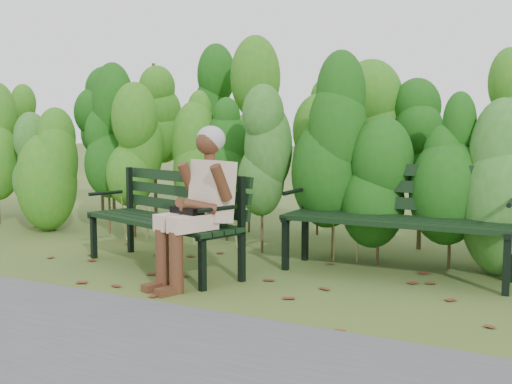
% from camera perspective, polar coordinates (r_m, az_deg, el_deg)
% --- Properties ---
extents(ground, '(80.00, 80.00, 0.00)m').
position_cam_1_polar(ground, '(5.40, -1.73, -8.29)').
color(ground, '#395824').
extents(footpath, '(60.00, 2.50, 0.01)m').
position_cam_1_polar(footpath, '(3.73, -19.11, -15.18)').
color(footpath, '#474749').
rests_on(footpath, ground).
extents(hedge_band, '(11.04, 1.67, 2.42)m').
position_cam_1_polar(hedge_band, '(6.92, 5.82, 5.34)').
color(hedge_band, '#47381E').
rests_on(hedge_band, ground).
extents(leaf_litter, '(5.50, 2.07, 0.01)m').
position_cam_1_polar(leaf_litter, '(5.38, -1.39, -8.31)').
color(leaf_litter, brown).
rests_on(leaf_litter, ground).
extents(bench_left, '(1.95, 1.15, 0.93)m').
position_cam_1_polar(bench_left, '(5.81, -8.26, -1.84)').
color(bench_left, black).
rests_on(bench_left, ground).
extents(bench_right, '(2.04, 0.68, 1.02)m').
position_cam_1_polar(bench_right, '(5.65, 13.33, -1.62)').
color(bench_right, black).
rests_on(bench_right, ground).
extents(seated_woman, '(0.60, 0.85, 1.36)m').
position_cam_1_polar(seated_woman, '(5.12, -5.43, -0.36)').
color(seated_woman, '#C8AA95').
rests_on(seated_woman, ground).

